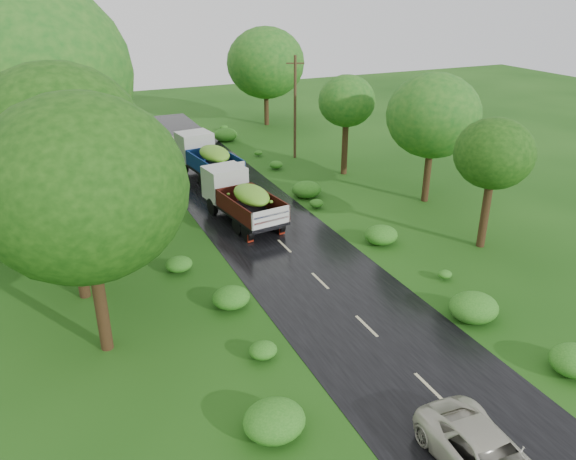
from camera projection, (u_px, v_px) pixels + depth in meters
ground at (429, 388)px, 18.79m from camera, size 120.00×120.00×0.00m
road at (354, 314)px, 22.95m from camera, size 6.50×80.00×0.02m
road_lines at (342, 302)px, 23.78m from camera, size 0.12×69.60×0.00m
truck_near at (240, 196)px, 31.25m from camera, size 3.04×6.56×2.66m
truck_far at (206, 156)px, 38.20m from camera, size 3.09×6.77×2.75m
car at (487, 459)px, 15.16m from camera, size 2.31×4.64×1.26m
utility_pole at (295, 107)px, 41.63m from camera, size 1.26×0.60×7.60m
trees_left at (41, 89)px, 32.01m from camera, size 6.39×32.67×10.02m
trees_right at (341, 92)px, 39.75m from camera, size 4.97×32.35×7.35m
shrubs at (269, 226)px, 30.31m from camera, size 11.90×44.00×0.70m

